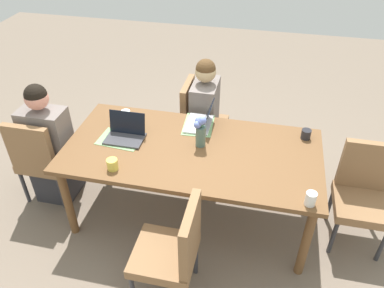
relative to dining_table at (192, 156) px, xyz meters
name	(u,v)px	position (x,y,z in m)	size (l,w,h in m)	color
ground_plane	(192,213)	(0.00, 0.00, -0.68)	(10.00, 10.00, 0.00)	#756656
dining_table	(192,156)	(0.00, 0.00, 0.00)	(2.10, 1.03, 0.76)	brown
chair_head_left_left_near	(41,156)	(-1.39, -0.07, -0.18)	(0.44, 0.44, 0.90)	olive
person_head_left_left_near	(51,150)	(-1.33, 0.00, -0.16)	(0.40, 0.36, 1.19)	#2D2D33
chair_far_left_mid	(198,119)	(-0.12, 0.85, -0.18)	(0.44, 0.44, 0.90)	olive
person_far_left_mid	(204,120)	(-0.04, 0.79, -0.16)	(0.36, 0.40, 1.19)	#2D2D33
chair_head_right_left_far	(363,191)	(1.41, 0.08, -0.18)	(0.44, 0.44, 0.90)	olive
chair_near_right_near	(174,249)	(0.05, -0.81, -0.18)	(0.44, 0.44, 0.90)	olive
flower_vase	(200,130)	(0.06, 0.07, 0.23)	(0.10, 0.10, 0.28)	#4C6B60
placemat_head_left_left_near	(120,139)	(-0.63, 0.00, 0.07)	(0.36, 0.26, 0.00)	#7FAD70
placemat_far_left_mid	(198,125)	(-0.02, 0.36, 0.07)	(0.36, 0.26, 0.00)	#7FAD70
laptop_head_left_left_near	(126,134)	(-0.58, 0.03, 0.12)	(0.32, 0.22, 0.21)	#38383D
laptop_far_left_mid	(201,121)	(0.00, 0.36, 0.12)	(0.22, 0.32, 0.20)	silver
coffee_mug_near_left	(112,164)	(-0.54, -0.38, 0.12)	(0.09, 0.09, 0.09)	#DBC64C
coffee_mug_near_right	(306,134)	(0.91, 0.36, 0.11)	(0.08, 0.08, 0.08)	#232328
coffee_mug_centre_left	(311,199)	(0.93, -0.44, 0.12)	(0.08, 0.08, 0.10)	white
coffee_mug_centre_right	(126,116)	(-0.67, 0.28, 0.13)	(0.08, 0.08, 0.11)	white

